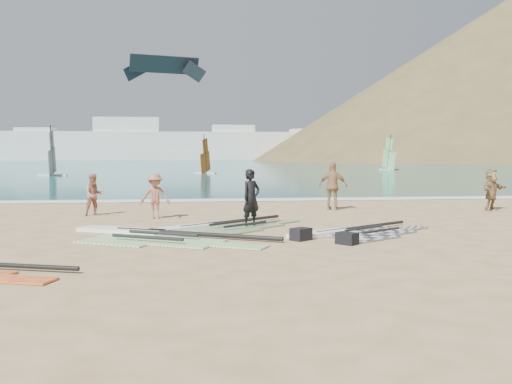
{
  "coord_description": "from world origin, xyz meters",
  "views": [
    {
      "loc": [
        -2.26,
        -15.04,
        2.35
      ],
      "look_at": [
        -0.08,
        4.0,
        1.0
      ],
      "focal_mm": 40.0,
      "sensor_mm": 36.0,
      "label": 1
    }
  ],
  "objects": [
    {
      "name": "rig_grey",
      "position": [
        2.31,
        0.61,
        0.05
      ],
      "size": [
        4.71,
        3.51,
        0.19
      ],
      "rotation": [
        0.0,
        0.0,
        0.58
      ],
      "color": "#252528",
      "rests_on": "ground"
    },
    {
      "name": "far_town",
      "position": [
        -15.72,
        150.0,
        4.49
      ],
      "size": [
        160.0,
        8.0,
        12.0
      ],
      "color": "white",
      "rests_on": "ground"
    },
    {
      "name": "gear_bag_near",
      "position": [
        0.64,
        -0.24,
        0.16
      ],
      "size": [
        0.64,
        0.62,
        0.33
      ],
      "primitive_type": "cube",
      "rotation": [
        0.0,
        0.0,
        0.66
      ],
      "color": "black",
      "rests_on": "ground"
    },
    {
      "name": "ground",
      "position": [
        0.0,
        0.0,
        0.0
      ],
      "size": [
        300.0,
        300.0,
        0.0
      ],
      "primitive_type": "plane",
      "color": "tan",
      "rests_on": "ground"
    },
    {
      "name": "surf_line",
      "position": [
        0.0,
        12.3,
        0.0
      ],
      "size": [
        300.0,
        1.2,
        0.04
      ],
      "primitive_type": "cube",
      "color": "white",
      "rests_on": "ground"
    },
    {
      "name": "rig_green",
      "position": [
        -3.41,
        0.68,
        0.05
      ],
      "size": [
        5.75,
        4.44,
        0.2
      ],
      "rotation": [
        0.0,
        0.0,
        -0.5
      ],
      "color": "#66C830",
      "rests_on": "ground"
    },
    {
      "name": "windsurfer_left",
      "position": [
        -15.62,
        42.16,
        1.4
      ],
      "size": [
        2.72,
        3.32,
        4.95
      ],
      "rotation": [
        0.0,
        0.0,
        0.01
      ],
      "color": "white",
      "rests_on": "ground"
    },
    {
      "name": "rig_orange",
      "position": [
        -1.41,
        2.33,
        0.05
      ],
      "size": [
        4.93,
        4.01,
        0.2
      ],
      "rotation": [
        0.0,
        0.0,
        0.67
      ],
      "color": "orange",
      "rests_on": "ground"
    },
    {
      "name": "windsurfer_right",
      "position": [
        23.2,
        56.14,
        1.34
      ],
      "size": [
        2.65,
        3.03,
        4.65
      ],
      "rotation": [
        0.0,
        0.0,
        0.27
      ],
      "color": "white",
      "rests_on": "ground"
    },
    {
      "name": "beachgoer_mid",
      "position": [
        -3.52,
        5.15,
        0.8
      ],
      "size": [
        1.06,
        0.63,
        1.6
      ],
      "primitive_type": "imported",
      "rotation": [
        0.0,
        0.0,
        0.04
      ],
      "color": "#9B604A",
      "rests_on": "ground"
    },
    {
      "name": "beachgoer_back",
      "position": [
        3.46,
        7.48,
        0.97
      ],
      "size": [
        1.24,
        0.89,
        1.95
      ],
      "primitive_type": "imported",
      "rotation": [
        0.0,
        0.0,
        2.73
      ],
      "color": "#A27B4E",
      "rests_on": "ground"
    },
    {
      "name": "person_wetsuit",
      "position": [
        -0.4,
        2.5,
        0.91
      ],
      "size": [
        0.79,
        0.74,
        1.82
      ],
      "primitive_type": "imported",
      "rotation": [
        0.0,
        0.0,
        0.62
      ],
      "color": "black",
      "rests_on": "ground"
    },
    {
      "name": "windsurfer_centre",
      "position": [
        -0.69,
        46.74,
        1.26
      ],
      "size": [
        2.41,
        2.64,
        4.27
      ],
      "rotation": [
        0.0,
        0.0,
        -0.41
      ],
      "color": "white",
      "rests_on": "ground"
    },
    {
      "name": "kitesurf_kite",
      "position": [
        -4.9,
        46.07,
        11.28
      ],
      "size": [
        8.38,
        3.0,
        2.69
      ],
      "rotation": [
        0.0,
        0.0,
        0.28
      ],
      "color": "black",
      "rests_on": "ground"
    },
    {
      "name": "beachgoer_right",
      "position": [
        9.72,
        6.5,
        0.84
      ],
      "size": [
        1.57,
        1.27,
        1.68
      ],
      "primitive_type": "imported",
      "rotation": [
        0.0,
        0.0,
        0.58
      ],
      "color": "#99764E",
      "rests_on": "ground"
    },
    {
      "name": "sea",
      "position": [
        0.0,
        132.0,
        0.0
      ],
      "size": [
        300.0,
        240.0,
        0.06
      ],
      "primitive_type": "cube",
      "color": "#0D5C59",
      "rests_on": "ground"
    },
    {
      "name": "gear_bag_far",
      "position": [
        1.68,
        -1.03,
        0.15
      ],
      "size": [
        0.6,
        0.61,
        0.3
      ],
      "primitive_type": "cube",
      "rotation": [
        0.0,
        0.0,
        -0.85
      ],
      "color": "black",
      "rests_on": "ground"
    },
    {
      "name": "beachgoer_left",
      "position": [
        -5.82,
        6.48,
        0.77
      ],
      "size": [
        0.92,
        0.84,
        1.54
      ],
      "primitive_type": "imported",
      "rotation": [
        0.0,
        0.0,
        0.42
      ],
      "color": "#AF6B54",
      "rests_on": "ground"
    }
  ]
}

